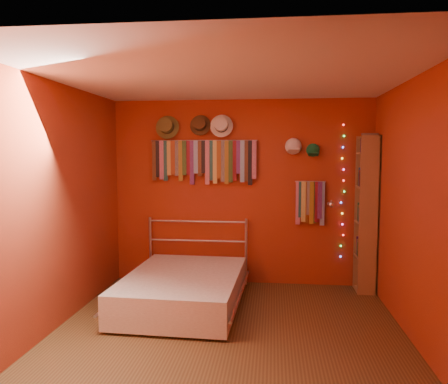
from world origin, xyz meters
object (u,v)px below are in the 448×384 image
(tie_rack, at_px, (204,159))
(bookshelf, at_px, (369,213))
(bed, at_px, (184,289))
(reading_lamp, at_px, (331,204))

(tie_rack, distance_m, bookshelf, 2.26)
(bed, bearing_deg, bookshelf, 22.24)
(bookshelf, relative_size, bed, 1.06)
(bed, bearing_deg, reading_lamp, 26.52)
(tie_rack, distance_m, reading_lamp, 1.77)
(tie_rack, height_order, reading_lamp, tie_rack)
(reading_lamp, height_order, bookshelf, bookshelf)
(bed, bearing_deg, tie_rack, 86.66)
(tie_rack, height_order, bed, tie_rack)
(tie_rack, xyz_separation_m, bookshelf, (2.15, -0.15, -0.68))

